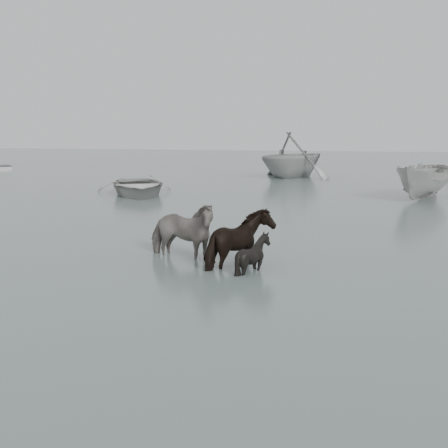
{
  "coord_description": "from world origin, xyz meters",
  "views": [
    {
      "loc": [
        2.1,
        -11.1,
        3.3
      ],
      "look_at": [
        -0.76,
        1.93,
        1.0
      ],
      "focal_mm": 45.0,
      "sensor_mm": 36.0,
      "label": 1
    }
  ],
  "objects_px": {
    "rowboat_lead": "(137,183)",
    "pony_pinto": "(181,224)",
    "pony_black": "(253,246)",
    "pony_dark": "(241,231)"
  },
  "relations": [
    {
      "from": "rowboat_lead",
      "to": "pony_pinto",
      "type": "bearing_deg",
      "value": -90.02
    },
    {
      "from": "pony_pinto",
      "to": "pony_black",
      "type": "relative_size",
      "value": 1.77
    },
    {
      "from": "pony_pinto",
      "to": "rowboat_lead",
      "type": "distance_m",
      "value": 14.07
    },
    {
      "from": "pony_black",
      "to": "rowboat_lead",
      "type": "xyz_separation_m",
      "value": [
        -8.09,
        13.59,
        -0.03
      ]
    },
    {
      "from": "pony_pinto",
      "to": "pony_black",
      "type": "distance_m",
      "value": 2.22
    },
    {
      "from": "pony_pinto",
      "to": "pony_black",
      "type": "xyz_separation_m",
      "value": [
        2.01,
        -0.9,
        -0.29
      ]
    },
    {
      "from": "pony_pinto",
      "to": "rowboat_lead",
      "type": "bearing_deg",
      "value": 40.02
    },
    {
      "from": "pony_black",
      "to": "rowboat_lead",
      "type": "relative_size",
      "value": 0.22
    },
    {
      "from": "pony_pinto",
      "to": "pony_black",
      "type": "height_order",
      "value": "pony_pinto"
    },
    {
      "from": "pony_pinto",
      "to": "pony_dark",
      "type": "height_order",
      "value": "pony_pinto"
    }
  ]
}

